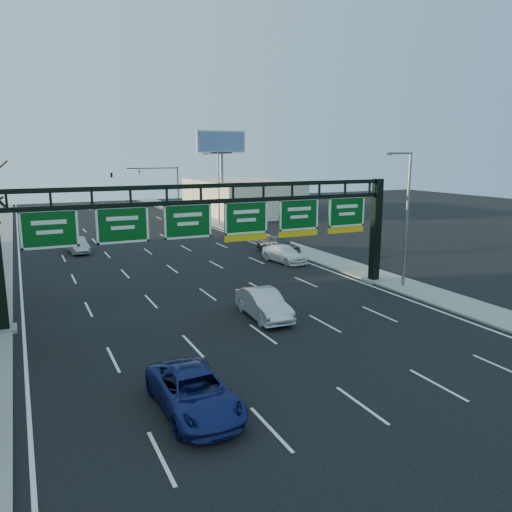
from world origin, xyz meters
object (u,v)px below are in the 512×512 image
car_blue_suv (194,392)px  car_white_wagon (284,254)px  sign_gantry (220,227)px  car_silver_sedan (264,304)px

car_blue_suv → car_white_wagon: 25.09m
sign_gantry → car_silver_sedan: bearing=-74.6°
car_silver_sedan → car_blue_suv: bearing=-127.2°
sign_gantry → car_white_wagon: (9.03, 8.53, -3.95)m
sign_gantry → car_blue_suv: 13.66m
car_white_wagon → car_blue_suv: bearing=-134.5°
car_white_wagon → sign_gantry: bearing=-145.2°
sign_gantry → car_silver_sedan: size_ratio=5.24×
car_silver_sedan → car_white_wagon: car_silver_sedan is taller
car_silver_sedan → car_white_wagon: bearing=59.4°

